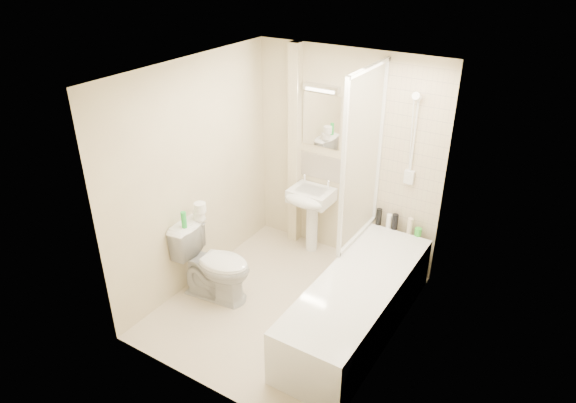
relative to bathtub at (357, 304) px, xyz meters
The scene contains 24 objects.
floor 0.81m from the bathtub, behind, with size 2.50×2.50×0.00m, color beige.
wall_back 1.66m from the bathtub, 122.81° to the left, with size 2.20×0.02×2.40m, color beige.
wall_left 2.06m from the bathtub, behind, with size 0.02×2.50×2.40m, color beige.
wall_right 0.98m from the bathtub, 13.91° to the right, with size 0.02×2.50×2.40m, color beige.
ceiling 2.24m from the bathtub, behind, with size 2.20×2.50×0.02m, color white.
tile_back 1.62m from the bathtub, 90.00° to the left, with size 0.70×0.01×1.75m, color beige.
tile_right 1.19m from the bathtub, ahead, with size 0.01×2.10×1.75m, color beige.
pipe_boxing 1.98m from the bathtub, 141.15° to the left, with size 0.12×0.12×2.40m, color beige.
splashback 1.73m from the bathtub, 132.62° to the left, with size 0.60×0.01×0.30m, color beige.
mirror 2.03m from the bathtub, 132.67° to the left, with size 0.46×0.01×0.60m, color white.
strip_light 2.27m from the bathtub, 133.25° to the left, with size 0.42×0.07×0.07m, color silver.
bathtub is the anchor object (origin of this frame).
shower_screen 1.41m from the bathtub, 116.19° to the left, with size 0.04×0.92×1.80m.
shower_fixture 1.67m from the bathtub, 90.09° to the left, with size 0.10×0.16×0.99m.
pedestal_sink 1.46m from the bathtub, 138.87° to the left, with size 0.48×0.46×0.93m.
bottle_black_a 1.16m from the bathtub, 104.10° to the left, with size 0.06×0.06×0.19m, color black.
bottle_white_a 1.14m from the bathtub, 97.96° to the left, with size 0.06×0.06×0.15m, color white.
bottle_black_b 1.13m from the bathtub, 94.36° to the left, with size 0.07×0.07×0.18m, color black.
bottle_cream 1.13m from the bathtub, 85.37° to the left, with size 0.06×0.06×0.18m, color beige.
bottle_green 1.13m from the bathtub, 80.40° to the left, with size 0.07×0.07×0.09m, color green.
toilet 1.51m from the bathtub, 167.80° to the right, with size 0.84×0.54×0.81m, color white.
toilet_roll_lower 1.82m from the bathtub, behind, with size 0.12×0.12×0.09m, color white.
toilet_roll_upper 1.82m from the bathtub, behind, with size 0.12×0.12×0.10m, color white.
green_bottle 1.87m from the bathtub, 165.98° to the right, with size 0.05×0.05×0.17m, color green.
Camera 1 is at (2.24, -3.53, 3.39)m, focal length 32.00 mm.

